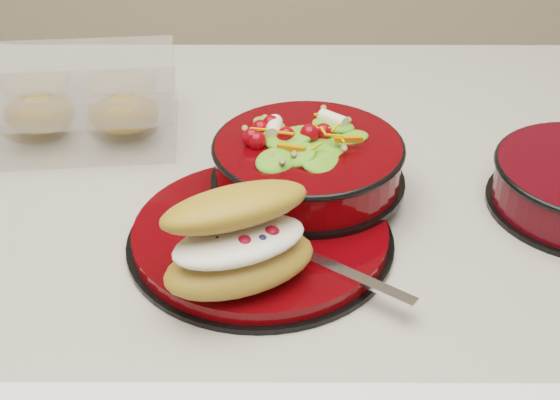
{
  "coord_description": "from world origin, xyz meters",
  "views": [
    {
      "loc": [
        0.08,
        -0.8,
        1.38
      ],
      "look_at": [
        0.08,
        -0.13,
        0.94
      ],
      "focal_mm": 50.0,
      "sensor_mm": 36.0,
      "label": 1
    }
  ],
  "objects_px": {
    "pastry_box": "(80,102)",
    "salad_bowl": "(308,156)",
    "dinner_plate": "(261,235)",
    "croissant": "(240,240)",
    "fork": "(326,264)"
  },
  "relations": [
    {
      "from": "salad_bowl",
      "to": "pastry_box",
      "type": "height_order",
      "value": "salad_bowl"
    },
    {
      "from": "dinner_plate",
      "to": "pastry_box",
      "type": "distance_m",
      "value": 0.33
    },
    {
      "from": "salad_bowl",
      "to": "fork",
      "type": "distance_m",
      "value": 0.15
    },
    {
      "from": "fork",
      "to": "pastry_box",
      "type": "distance_m",
      "value": 0.42
    },
    {
      "from": "fork",
      "to": "pastry_box",
      "type": "height_order",
      "value": "pastry_box"
    },
    {
      "from": "croissant",
      "to": "fork",
      "type": "relative_size",
      "value": 1.07
    },
    {
      "from": "dinner_plate",
      "to": "salad_bowl",
      "type": "height_order",
      "value": "salad_bowl"
    },
    {
      "from": "pastry_box",
      "to": "salad_bowl",
      "type": "bearing_deg",
      "value": -33.24
    },
    {
      "from": "dinner_plate",
      "to": "pastry_box",
      "type": "bearing_deg",
      "value": 134.82
    },
    {
      "from": "salad_bowl",
      "to": "fork",
      "type": "height_order",
      "value": "salad_bowl"
    },
    {
      "from": "salad_bowl",
      "to": "croissant",
      "type": "height_order",
      "value": "salad_bowl"
    },
    {
      "from": "salad_bowl",
      "to": "croissant",
      "type": "distance_m",
      "value": 0.18
    },
    {
      "from": "dinner_plate",
      "to": "pastry_box",
      "type": "height_order",
      "value": "pastry_box"
    },
    {
      "from": "fork",
      "to": "croissant",
      "type": "bearing_deg",
      "value": 137.82
    },
    {
      "from": "croissant",
      "to": "fork",
      "type": "distance_m",
      "value": 0.09
    }
  ]
}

